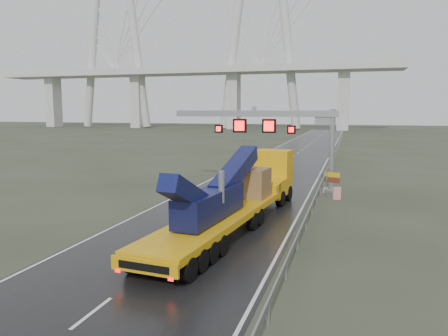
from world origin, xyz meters
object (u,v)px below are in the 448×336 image
(sign_gantry, at_px, (277,127))
(heavy_haul_truck, at_px, (243,192))
(exit_sign_pair, at_px, (332,180))
(striped_barrier, at_px, (337,193))

(sign_gantry, xyz_separation_m, heavy_haul_truck, (-0.17, -11.64, -3.76))
(sign_gantry, xyz_separation_m, exit_sign_pair, (5.04, -2.66, -4.11))
(exit_sign_pair, bearing_deg, striped_barrier, -29.82)
(sign_gantry, bearing_deg, striped_barrier, -29.84)
(sign_gantry, relative_size, striped_barrier, 14.96)
(heavy_haul_truck, relative_size, striped_barrier, 20.63)
(sign_gantry, height_order, exit_sign_pair, sign_gantry)
(sign_gantry, distance_m, heavy_haul_truck, 12.24)
(exit_sign_pair, distance_m, striped_barrier, 1.17)
(exit_sign_pair, xyz_separation_m, striped_barrier, (0.39, -0.46, -1.00))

